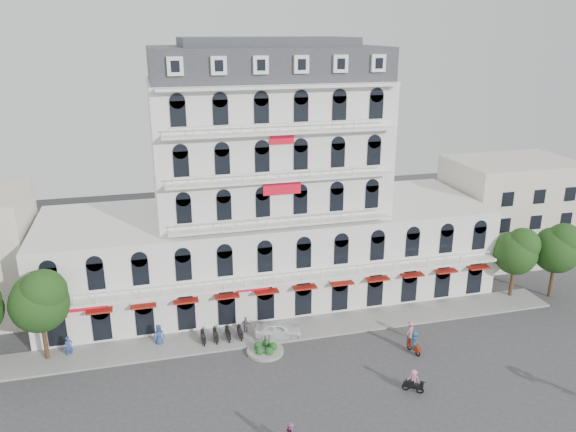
% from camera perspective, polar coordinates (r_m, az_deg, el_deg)
% --- Properties ---
extents(ground, '(120.00, 120.00, 0.00)m').
position_cam_1_polar(ground, '(45.66, 3.22, -17.01)').
color(ground, '#38383A').
rests_on(ground, ground).
extents(sidewalk, '(53.00, 4.00, 0.16)m').
position_cam_1_polar(sidewalk, '(52.90, 0.21, -11.49)').
color(sidewalk, gray).
rests_on(sidewalk, ground).
extents(main_building, '(45.00, 15.00, 25.80)m').
position_cam_1_polar(main_building, '(57.04, -2.09, 1.60)').
color(main_building, silver).
rests_on(main_building, ground).
extents(flank_building_east, '(14.00, 10.00, 12.00)m').
position_cam_1_polar(flank_building_east, '(72.27, 21.46, 0.66)').
color(flank_building_east, beige).
rests_on(flank_building_east, ground).
extents(traffic_island, '(3.20, 3.20, 1.60)m').
position_cam_1_polar(traffic_island, '(49.70, -2.33, -13.40)').
color(traffic_island, gray).
rests_on(traffic_island, ground).
extents(parked_scooter_row, '(4.40, 1.80, 1.10)m').
position_cam_1_polar(parked_scooter_row, '(51.73, -6.72, -12.48)').
color(parked_scooter_row, black).
rests_on(parked_scooter_row, ground).
extents(tree_west_inner, '(4.76, 4.76, 8.25)m').
position_cam_1_polar(tree_west_inner, '(50.23, -23.95, -7.71)').
color(tree_west_inner, '#382314').
rests_on(tree_west_inner, ground).
extents(tree_east_inner, '(4.40, 4.37, 7.57)m').
position_cam_1_polar(tree_east_inner, '(61.53, 22.20, -3.21)').
color(tree_east_inner, '#382314').
rests_on(tree_east_inner, ground).
extents(tree_east_outer, '(4.65, 4.65, 8.05)m').
position_cam_1_polar(tree_east_outer, '(63.12, 25.70, -2.83)').
color(tree_east_outer, '#382314').
rests_on(tree_east_outer, ground).
extents(parked_car, '(4.60, 2.66, 1.47)m').
position_cam_1_polar(parked_car, '(51.70, -1.01, -11.41)').
color(parked_car, white).
rests_on(parked_car, ground).
extents(rider_east, '(0.69, 1.68, 2.07)m').
position_cam_1_polar(rider_east, '(50.35, 12.70, -12.42)').
color(rider_east, maroon).
rests_on(rider_east, ground).
extents(rider_center, '(1.45, 1.17, 1.94)m').
position_cam_1_polar(rider_center, '(45.62, 12.62, -16.00)').
color(rider_center, black).
rests_on(rider_center, ground).
extents(pedestrian_left, '(1.03, 0.74, 1.94)m').
position_cam_1_polar(pedestrian_left, '(51.56, -12.97, -11.72)').
color(pedestrian_left, navy).
rests_on(pedestrian_left, ground).
extents(pedestrian_mid, '(1.04, 0.86, 1.66)m').
position_cam_1_polar(pedestrian_mid, '(52.20, -4.30, -11.03)').
color(pedestrian_mid, slate).
rests_on(pedestrian_mid, ground).
extents(pedestrian_right, '(1.22, 1.12, 1.65)m').
position_cam_1_polar(pedestrian_right, '(52.57, 12.32, -11.22)').
color(pedestrian_right, '#CE6D7A').
rests_on(pedestrian_right, ground).
extents(pedestrian_far, '(0.84, 0.73, 1.93)m').
position_cam_1_polar(pedestrian_far, '(52.10, -21.38, -12.27)').
color(pedestrian_far, navy).
rests_on(pedestrian_far, ground).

